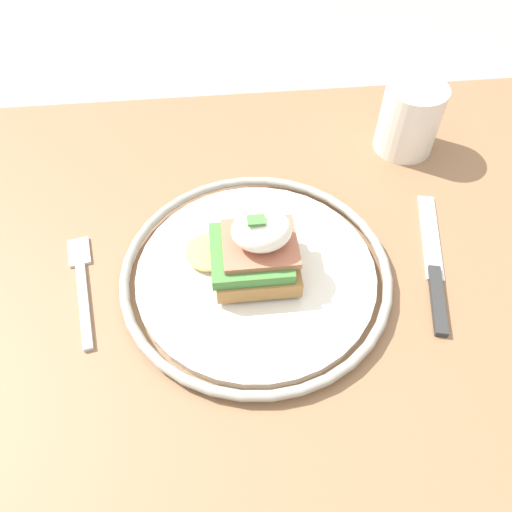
{
  "coord_description": "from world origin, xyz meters",
  "views": [
    {
      "loc": [
        -0.02,
        -0.25,
        1.17
      ],
      "look_at": [
        0.01,
        0.05,
        0.79
      ],
      "focal_mm": 35.0,
      "sensor_mm": 36.0,
      "label": 1
    }
  ],
  "objects_px": {
    "fork": "(82,283)",
    "sandwich": "(256,250)",
    "plate": "(256,273)",
    "knife": "(435,272)",
    "cup": "(410,118)"
  },
  "relations": [
    {
      "from": "sandwich",
      "to": "plate",
      "type": "bearing_deg",
      "value": -101.28
    },
    {
      "from": "plate",
      "to": "cup",
      "type": "xyz_separation_m",
      "value": [
        0.21,
        0.19,
        0.04
      ]
    },
    {
      "from": "sandwich",
      "to": "knife",
      "type": "xyz_separation_m",
      "value": [
        0.18,
        -0.02,
        -0.04
      ]
    },
    {
      "from": "plate",
      "to": "knife",
      "type": "height_order",
      "value": "plate"
    },
    {
      "from": "plate",
      "to": "knife",
      "type": "distance_m",
      "value": 0.18
    },
    {
      "from": "fork",
      "to": "knife",
      "type": "relative_size",
      "value": 0.74
    },
    {
      "from": "knife",
      "to": "plate",
      "type": "bearing_deg",
      "value": 175.51
    },
    {
      "from": "plate",
      "to": "fork",
      "type": "bearing_deg",
      "value": 177.29
    },
    {
      "from": "plate",
      "to": "fork",
      "type": "distance_m",
      "value": 0.18
    },
    {
      "from": "fork",
      "to": "sandwich",
      "type": "bearing_deg",
      "value": -2.09
    },
    {
      "from": "cup",
      "to": "fork",
      "type": "bearing_deg",
      "value": -155.0
    },
    {
      "from": "cup",
      "to": "knife",
      "type": "bearing_deg",
      "value": -96.56
    },
    {
      "from": "plate",
      "to": "fork",
      "type": "xyz_separation_m",
      "value": [
        -0.18,
        0.01,
        -0.01
      ]
    },
    {
      "from": "sandwich",
      "to": "knife",
      "type": "height_order",
      "value": "sandwich"
    },
    {
      "from": "fork",
      "to": "cup",
      "type": "height_order",
      "value": "cup"
    }
  ]
}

